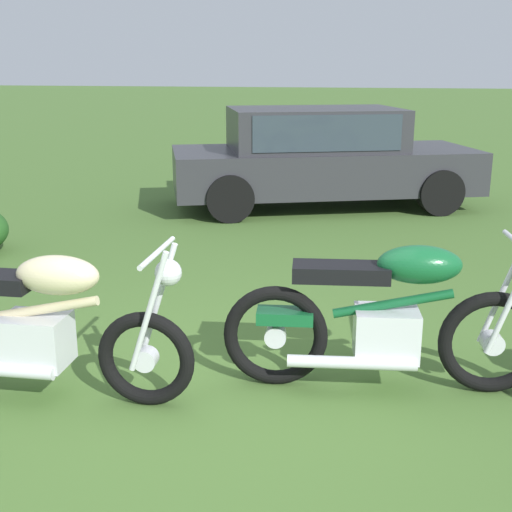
% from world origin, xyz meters
% --- Properties ---
extents(ground_plane, '(120.00, 120.00, 0.00)m').
position_xyz_m(ground_plane, '(0.00, 0.00, 0.00)').
color(ground_plane, '#476B2D').
extents(motorcycle_cream, '(2.06, 0.64, 1.02)m').
position_xyz_m(motorcycle_cream, '(-1.04, -0.27, 0.48)').
color(motorcycle_cream, black).
rests_on(motorcycle_cream, ground).
extents(motorcycle_green, '(2.04, 0.69, 1.02)m').
position_xyz_m(motorcycle_green, '(1.08, 0.28, 0.49)').
color(motorcycle_green, black).
rests_on(motorcycle_green, ground).
extents(car_charcoal, '(4.66, 3.11, 1.43)m').
position_xyz_m(car_charcoal, '(-0.00, 5.96, 0.80)').
color(car_charcoal, '#2D2D33').
rests_on(car_charcoal, ground).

